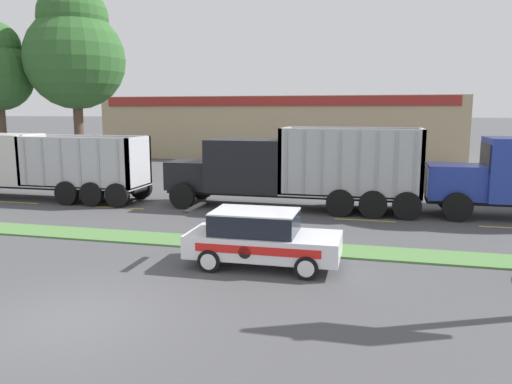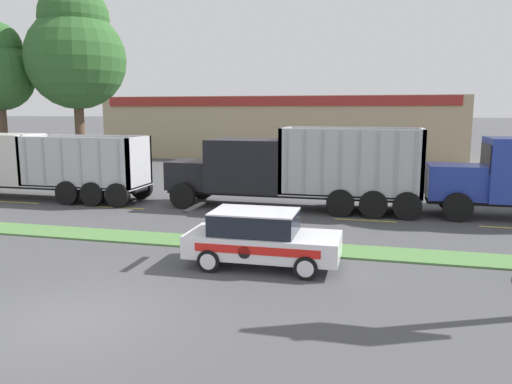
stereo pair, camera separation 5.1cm
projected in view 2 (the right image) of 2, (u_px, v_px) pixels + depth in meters
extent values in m
plane|color=#474749|center=(71.00, 320.00, 10.41)|extent=(600.00, 600.00, 0.00)
cube|color=#517F42|center=(187.00, 241.00, 16.61)|extent=(120.00, 1.46, 0.06)
cube|color=yellow|center=(17.00, 202.00, 23.66)|extent=(2.40, 0.14, 0.01)
cube|color=yellow|center=(120.00, 208.00, 22.37)|extent=(2.40, 0.14, 0.01)
cube|color=yellow|center=(235.00, 214.00, 21.08)|extent=(2.40, 0.14, 0.01)
cube|color=yellow|center=(365.00, 220.00, 19.78)|extent=(2.40, 0.14, 0.01)
cube|color=#23389E|center=(455.00, 181.00, 20.43)|extent=(2.21, 1.91, 1.38)
cube|color=#B7B7BC|center=(426.00, 180.00, 20.71)|extent=(0.06, 1.63, 1.17)
cube|color=black|center=(486.00, 158.00, 20.01)|extent=(0.04, 1.98, 1.13)
cylinder|color=black|center=(458.00, 207.00, 19.48)|extent=(1.13, 0.30, 1.13)
cylinder|color=black|center=(450.00, 198.00, 21.67)|extent=(1.13, 0.30, 1.13)
cube|color=black|center=(36.00, 185.00, 24.66)|extent=(11.48, 1.28, 0.18)
cube|color=silver|center=(5.00, 158.00, 24.85)|extent=(3.32, 2.33, 2.42)
cylinder|color=silver|center=(24.00, 148.00, 23.60)|extent=(0.14, 0.14, 1.24)
cube|color=#B7B7BC|center=(87.00, 184.00, 23.95)|extent=(5.76, 2.33, 0.12)
cube|color=#B7B7BC|center=(35.00, 159.00, 24.43)|extent=(0.16, 2.33, 2.32)
cube|color=#B7B7BC|center=(139.00, 162.00, 23.09)|extent=(0.16, 2.33, 2.32)
cube|color=#B7B7BC|center=(72.00, 163.00, 22.72)|extent=(5.76, 0.16, 2.32)
cube|color=#B7B7BC|center=(98.00, 158.00, 24.80)|extent=(5.76, 0.16, 2.32)
cube|color=#A3A3A8|center=(25.00, 162.00, 23.20)|extent=(0.10, 0.04, 2.20)
cube|color=#A3A3A8|center=(43.00, 162.00, 22.97)|extent=(0.10, 0.04, 2.20)
cube|color=#A3A3A8|center=(61.00, 163.00, 22.74)|extent=(0.10, 0.04, 2.20)
cube|color=#A3A3A8|center=(80.00, 163.00, 22.51)|extent=(0.10, 0.04, 2.20)
cube|color=#A3A3A8|center=(99.00, 164.00, 22.28)|extent=(0.10, 0.04, 2.20)
cube|color=#A3A3A8|center=(118.00, 164.00, 22.05)|extent=(0.10, 0.04, 2.20)
cylinder|color=black|center=(118.00, 195.00, 22.34)|extent=(1.11, 0.30, 1.11)
cylinder|color=black|center=(141.00, 188.00, 24.54)|extent=(1.11, 0.30, 1.11)
cylinder|color=black|center=(92.00, 194.00, 22.65)|extent=(1.11, 0.30, 1.11)
cylinder|color=black|center=(118.00, 187.00, 24.85)|extent=(1.11, 0.30, 1.11)
cylinder|color=black|center=(67.00, 193.00, 22.96)|extent=(1.11, 0.30, 1.11)
cylinder|color=black|center=(95.00, 186.00, 25.16)|extent=(1.11, 0.30, 1.11)
cube|color=black|center=(290.00, 194.00, 22.17)|extent=(11.13, 1.42, 0.18)
cube|color=black|center=(193.00, 174.00, 23.15)|extent=(1.96, 2.12, 1.27)
cube|color=#B7B7BC|center=(172.00, 174.00, 23.40)|extent=(0.06, 1.81, 1.08)
cube|color=black|center=(247.00, 165.00, 22.44)|extent=(3.32, 2.58, 2.30)
cube|color=black|center=(212.00, 155.00, 22.77)|extent=(0.04, 2.19, 1.04)
cylinder|color=silver|center=(282.00, 149.00, 21.08)|extent=(0.14, 0.14, 1.64)
cube|color=#ADADB2|center=(350.00, 193.00, 21.52)|extent=(5.85, 2.58, 0.12)
cube|color=#ADADB2|center=(286.00, 159.00, 21.97)|extent=(0.16, 2.58, 2.77)
cube|color=#ADADB2|center=(421.00, 162.00, 20.61)|extent=(0.16, 2.58, 2.77)
cube|color=#ADADB2|center=(349.00, 163.00, 20.13)|extent=(5.85, 0.16, 2.77)
cube|color=#ADADB2|center=(353.00, 158.00, 22.45)|extent=(5.85, 0.16, 2.77)
cube|color=#99999E|center=(286.00, 162.00, 20.65)|extent=(0.10, 0.04, 2.63)
cube|color=#99999E|center=(304.00, 163.00, 20.47)|extent=(0.10, 0.04, 2.63)
cube|color=#99999E|center=(322.00, 163.00, 20.30)|extent=(0.10, 0.04, 2.63)
cube|color=#99999E|center=(340.00, 164.00, 20.12)|extent=(0.10, 0.04, 2.63)
cube|color=#99999E|center=(358.00, 164.00, 19.95)|extent=(0.10, 0.04, 2.63)
cube|color=#99999E|center=(377.00, 164.00, 19.77)|extent=(0.10, 0.04, 2.63)
cube|color=#99999E|center=(396.00, 165.00, 19.60)|extent=(0.10, 0.04, 2.63)
cube|color=#99999E|center=(416.00, 165.00, 19.42)|extent=(0.10, 0.04, 2.63)
cylinder|color=black|center=(183.00, 196.00, 22.07)|extent=(1.14, 0.30, 1.14)
cylinder|color=black|center=(202.00, 187.00, 24.50)|extent=(1.14, 0.30, 1.14)
cylinder|color=black|center=(407.00, 206.00, 19.78)|extent=(1.14, 0.30, 1.14)
cylinder|color=black|center=(404.00, 195.00, 22.21)|extent=(1.14, 0.30, 1.14)
cylinder|color=black|center=(373.00, 204.00, 20.10)|extent=(1.14, 0.30, 1.14)
cylinder|color=black|center=(374.00, 194.00, 22.53)|extent=(1.14, 0.30, 1.14)
cylinder|color=black|center=(340.00, 203.00, 20.41)|extent=(1.14, 0.30, 1.14)
cylinder|color=black|center=(345.00, 193.00, 22.84)|extent=(1.14, 0.30, 1.14)
cube|color=white|center=(263.00, 244.00, 13.92)|extent=(4.26, 1.85, 0.63)
cube|color=black|center=(255.00, 222.00, 13.88)|extent=(2.35, 1.62, 0.59)
cube|color=white|center=(255.00, 211.00, 13.83)|extent=(2.35, 1.62, 0.04)
cube|color=black|center=(195.00, 207.00, 14.23)|extent=(0.21, 1.45, 0.03)
cube|color=red|center=(256.00, 251.00, 13.03)|extent=(3.39, 0.05, 0.22)
cylinder|color=black|center=(244.00, 252.00, 13.12)|extent=(0.35, 0.01, 0.35)
cylinder|color=black|center=(306.00, 268.00, 12.84)|extent=(0.63, 0.21, 0.62)
cylinder|color=silver|center=(305.00, 269.00, 12.74)|extent=(0.44, 0.02, 0.44)
cylinder|color=black|center=(314.00, 250.00, 14.50)|extent=(0.63, 0.21, 0.62)
cylinder|color=silver|center=(314.00, 249.00, 14.60)|extent=(0.44, 0.02, 0.44)
cylinder|color=black|center=(209.00, 261.00, 13.45)|extent=(0.63, 0.21, 0.62)
cylinder|color=silver|center=(208.00, 262.00, 13.34)|extent=(0.44, 0.02, 0.44)
cylinder|color=black|center=(227.00, 244.00, 15.11)|extent=(0.63, 0.21, 0.62)
cylinder|color=silver|center=(228.00, 243.00, 15.21)|extent=(0.44, 0.02, 0.44)
cube|color=tan|center=(285.00, 127.00, 47.78)|extent=(31.57, 12.00, 5.51)
cube|color=maroon|center=(271.00, 101.00, 41.61)|extent=(29.99, 0.10, 0.80)
cylinder|color=brown|center=(80.00, 132.00, 32.53)|extent=(0.61, 0.61, 5.79)
sphere|color=#2D5B28|center=(76.00, 59.00, 31.78)|extent=(6.29, 6.29, 6.29)
sphere|color=#2D5B28|center=(74.00, 18.00, 31.37)|extent=(4.40, 4.40, 4.40)
cylinder|color=brown|center=(4.00, 136.00, 32.42)|extent=(0.56, 0.56, 5.29)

